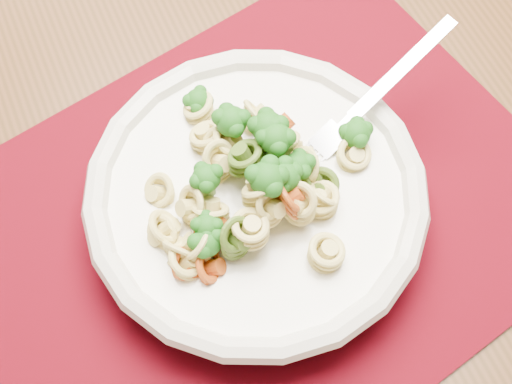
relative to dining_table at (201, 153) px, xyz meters
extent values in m
cube|color=#442D16|center=(-0.03, 0.59, -0.61)|extent=(4.00, 4.00, 0.01)
cube|color=#533017|center=(0.00, 0.00, 0.06)|extent=(1.71, 1.34, 0.04)
cube|color=#550311|center=(0.04, -0.11, 0.08)|extent=(0.59, 0.55, 0.00)
cylinder|color=silver|center=(0.04, -0.11, 0.09)|extent=(0.11, 0.11, 0.01)
cylinder|color=silver|center=(0.04, -0.11, 0.11)|extent=(0.25, 0.25, 0.03)
torus|color=silver|center=(0.04, -0.11, 0.13)|extent=(0.27, 0.27, 0.02)
camera|label=1|loc=(0.01, -0.35, 0.62)|focal=50.00mm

